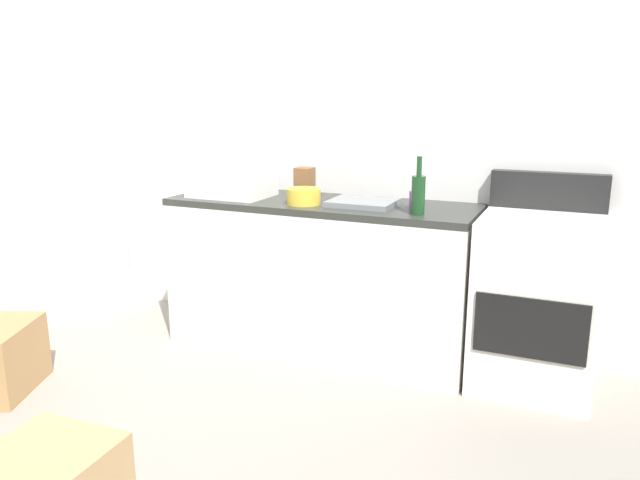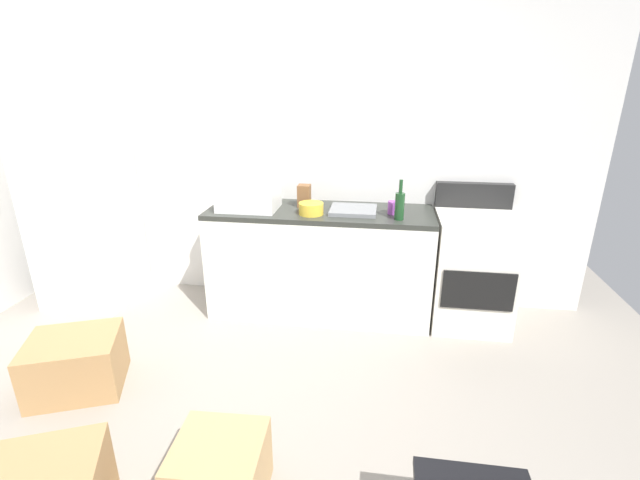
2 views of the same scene
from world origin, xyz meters
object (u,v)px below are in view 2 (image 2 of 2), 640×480
object	(u,v)px
cardboard_box_medium	(220,473)
refrigerator	(83,211)
knife_block	(304,196)
cardboard_box_small	(76,363)
microwave	(248,192)
mixing_bowl	(311,209)
stove_oven	(472,268)
coffee_mug	(393,208)
wine_bottle	(400,205)

from	to	relation	value
cardboard_box_medium	refrigerator	bearing A→B (deg)	135.31
knife_block	cardboard_box_small	world-z (taller)	knife_block
microwave	cardboard_box_medium	bearing A→B (deg)	-78.38
microwave	mixing_bowl	world-z (taller)	microwave
knife_block	refrigerator	bearing A→B (deg)	-176.12
microwave	mixing_bowl	bearing A→B (deg)	-8.34
stove_oven	microwave	xyz separation A→B (m)	(-1.79, -0.06, 0.57)
knife_block	cardboard_box_medium	xyz separation A→B (m)	(-0.05, -1.97, -0.82)
microwave	cardboard_box_medium	size ratio (longest dim) A/B	1.13
coffee_mug	stove_oven	bearing A→B (deg)	3.00
stove_oven	coffee_mug	distance (m)	0.81
wine_bottle	mixing_bowl	world-z (taller)	wine_bottle
microwave	mixing_bowl	xyz separation A→B (m)	(0.52, -0.08, -0.09)
mixing_bowl	cardboard_box_small	world-z (taller)	mixing_bowl
stove_oven	microwave	world-z (taller)	microwave
refrigerator	stove_oven	world-z (taller)	refrigerator
microwave	cardboard_box_small	bearing A→B (deg)	-124.84
wine_bottle	stove_oven	bearing A→B (deg)	16.16
wine_bottle	mixing_bowl	xyz separation A→B (m)	(-0.67, 0.04, -0.06)
microwave	coffee_mug	world-z (taller)	microwave
coffee_mug	cardboard_box_small	size ratio (longest dim) A/B	0.19
coffee_mug	knife_block	size ratio (longest dim) A/B	0.56
coffee_mug	cardboard_box_medium	bearing A→B (deg)	-112.27
wine_bottle	cardboard_box_medium	size ratio (longest dim) A/B	0.74
microwave	knife_block	world-z (taller)	microwave
refrigerator	cardboard_box_small	distance (m)	1.50
mixing_bowl	wine_bottle	bearing A→B (deg)	-3.44
stove_oven	knife_block	size ratio (longest dim) A/B	6.11
wine_bottle	knife_block	bearing A→B (deg)	161.86
stove_oven	coffee_mug	bearing A→B (deg)	-177.00
refrigerator	coffee_mug	bearing A→B (deg)	0.47
mixing_bowl	cardboard_box_medium	bearing A→B (deg)	-94.52
wine_bottle	cardboard_box_small	world-z (taller)	wine_bottle
stove_oven	knife_block	distance (m)	1.46
stove_oven	cardboard_box_small	distance (m)	2.91
stove_oven	mixing_bowl	xyz separation A→B (m)	(-1.27, -0.13, 0.48)
refrigerator	cardboard_box_medium	distance (m)	2.70
refrigerator	microwave	bearing A→B (deg)	-0.13
stove_oven	cardboard_box_small	bearing A→B (deg)	-154.55
cardboard_box_medium	coffee_mug	bearing A→B (deg)	67.73
knife_block	mixing_bowl	world-z (taller)	knife_block
refrigerator	knife_block	xyz separation A→B (m)	(1.91, 0.13, 0.17)
stove_oven	cardboard_box_medium	bearing A→B (deg)	-126.61
microwave	cardboard_box_small	xyz separation A→B (m)	(-0.82, -1.18, -0.86)
coffee_mug	knife_block	bearing A→B (deg)	171.40
refrigerator	coffee_mug	size ratio (longest dim) A/B	16.44
knife_block	cardboard_box_medium	distance (m)	2.14
cardboard_box_medium	cardboard_box_small	xyz separation A→B (m)	(-1.20, 0.65, 0.01)
stove_oven	wine_bottle	distance (m)	0.83
coffee_mug	mixing_bowl	size ratio (longest dim) A/B	0.53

